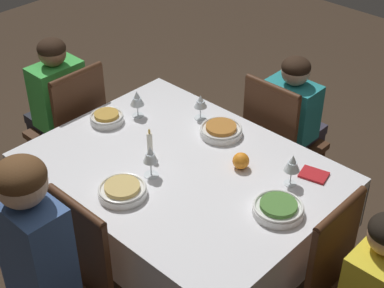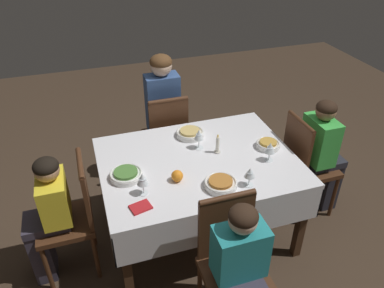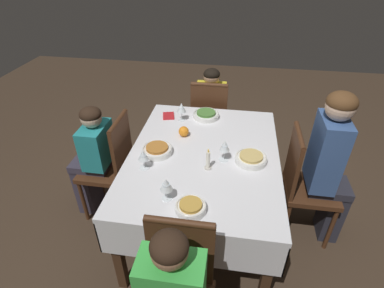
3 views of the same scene
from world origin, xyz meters
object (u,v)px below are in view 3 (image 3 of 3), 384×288
wine_glass_east (166,185)px  bowl_south (157,150)px  wine_glass_south (143,156)px  person_child_teal (92,157)px  chair_south (112,163)px  bowl_east (191,207)px  dining_table (204,163)px  person_adult_denim (330,163)px  chair_west (209,117)px  wine_glass_west (181,108)px  orange_fruit (184,131)px  bowl_north (251,158)px  bowl_west (206,115)px  candle_centerpiece (208,161)px  person_child_yellow (211,107)px  chair_north (304,181)px  wine_glass_north (225,146)px  napkin_red_folded (169,116)px

wine_glass_east → bowl_south: bearing=-158.9°
wine_glass_south → person_child_teal: bearing=-116.9°
chair_south → bowl_east: bearing=50.8°
dining_table → person_adult_denim: bearing=93.2°
chair_west → bowl_east: chair_west is taller
dining_table → wine_glass_east: wine_glass_east is taller
wine_glass_west → chair_west: bearing=157.2°
orange_fruit → bowl_north: bearing=63.8°
chair_west → wine_glass_east: chair_west is taller
chair_south → wine_glass_east: bearing=47.8°
person_child_teal → wine_glass_east: 0.97m
person_adult_denim → bowl_west: 1.07m
wine_glass_south → candle_centerpiece: size_ratio=0.88×
bowl_east → wine_glass_west: bearing=-166.8°
dining_table → candle_centerpiece: size_ratio=8.90×
dining_table → chair_south: 0.77m
chair_west → person_adult_denim: size_ratio=0.75×
person_child_yellow → chair_south: bearing=56.2°
chair_north → wine_glass_north: (0.11, -0.61, 0.33)m
chair_west → bowl_south: 1.05m
dining_table → bowl_south: (0.04, -0.34, 0.11)m
chair_south → bowl_south: 0.49m
wine_glass_north → wine_glass_south: wine_glass_north is taller
chair_west → candle_centerpiece: chair_west is taller
dining_table → candle_centerpiece: 0.23m
orange_fruit → wine_glass_west: bearing=-166.0°
napkin_red_folded → orange_fruit: bearing=32.9°
orange_fruit → napkin_red_folded: orange_fruit is taller
chair_north → person_adult_denim: size_ratio=0.75×
person_child_yellow → candle_centerpiece: 1.30m
person_child_yellow → bowl_north: 1.23m
bowl_east → napkin_red_folded: 1.14m
person_child_teal → bowl_west: (-0.50, 0.88, 0.20)m
person_adult_denim → wine_glass_west: person_adult_denim is taller
chair_west → person_child_teal: size_ratio=0.92×
person_child_yellow → wine_glass_north: size_ratio=6.05×
wine_glass_east → candle_centerpiece: candle_centerpiece is taller
chair_west → orange_fruit: 0.78m
candle_centerpiece → person_child_yellow: bearing=-175.5°
orange_fruit → napkin_red_folded: (-0.29, -0.19, -0.03)m
person_child_yellow → bowl_east: (1.67, 0.04, 0.21)m
wine_glass_south → bowl_west: (-0.77, 0.34, -0.07)m
person_child_teal → wine_glass_west: (-0.42, 0.67, 0.29)m
wine_glass_east → person_child_yellow: bearing=175.9°
chair_north → chair_west: bearing=42.5°
chair_south → person_adult_denim: 1.68m
bowl_north → wine_glass_south: bearing=-75.6°
bowl_east → orange_fruit: orange_fruit is taller
chair_north → bowl_west: (-0.49, -0.81, 0.24)m
wine_glass_north → bowl_south: size_ratio=0.74×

